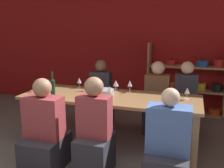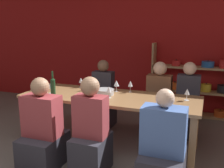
# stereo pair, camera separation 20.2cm
# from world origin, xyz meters

# --- Properties ---
(wall_back_red) EXTENTS (8.80, 0.06, 2.70)m
(wall_back_red) POSITION_xyz_m (0.00, 3.83, 1.35)
(wall_back_red) COLOR #A31919
(wall_back_red) RESTS_ON ground_plane
(shelf_unit) EXTENTS (1.50, 0.30, 1.41)m
(shelf_unit) POSITION_xyz_m (1.14, 3.63, 0.53)
(shelf_unit) COLOR tan
(shelf_unit) RESTS_ON ground_plane
(dining_table) EXTENTS (2.52, 0.88, 0.76)m
(dining_table) POSITION_xyz_m (0.13, 1.78, 0.68)
(dining_table) COLOR olive
(dining_table) RESTS_ON ground_plane
(mixing_bowl) EXTENTS (0.27, 0.27, 0.08)m
(mixing_bowl) POSITION_xyz_m (0.05, 1.82, 0.81)
(mixing_bowl) COLOR #B7BABC
(mixing_bowl) RESTS_ON dining_table
(wine_bottle_green) EXTENTS (0.07, 0.07, 0.36)m
(wine_bottle_green) POSITION_xyz_m (-0.61, 1.50, 0.90)
(wine_bottle_green) COLOR #19381E
(wine_bottle_green) RESTS_ON dining_table
(wine_glass_white_a) EXTENTS (0.08, 0.08, 0.16)m
(wine_glass_white_a) POSITION_xyz_m (-0.72, 1.60, 0.88)
(wine_glass_white_a) COLOR white
(wine_glass_white_a) RESTS_ON dining_table
(wine_glass_red_a) EXTENTS (0.08, 0.08, 0.17)m
(wine_glass_red_a) POSITION_xyz_m (0.14, 2.06, 0.89)
(wine_glass_red_a) COLOR white
(wine_glass_red_a) RESTS_ON dining_table
(wine_glass_empty_a) EXTENTS (0.07, 0.07, 0.16)m
(wine_glass_empty_a) POSITION_xyz_m (-0.17, 1.68, 0.88)
(wine_glass_empty_a) COLOR white
(wine_glass_empty_a) RESTS_ON dining_table
(wine_glass_empty_b) EXTENTS (0.07, 0.07, 0.17)m
(wine_glass_empty_b) POSITION_xyz_m (-0.83, 1.61, 0.89)
(wine_glass_empty_b) COLOR white
(wine_glass_empty_b) RESTS_ON dining_table
(wine_glass_red_b) EXTENTS (0.07, 0.07, 0.16)m
(wine_glass_red_b) POSITION_xyz_m (1.18, 1.92, 0.88)
(wine_glass_red_b) COLOR white
(wine_glass_red_b) RESTS_ON dining_table
(wine_glass_empty_c) EXTENTS (0.07, 0.07, 0.17)m
(wine_glass_empty_c) POSITION_xyz_m (0.16, 1.68, 0.88)
(wine_glass_empty_c) COLOR white
(wine_glass_empty_c) RESTS_ON dining_table
(wine_glass_red_c) EXTENTS (0.07, 0.07, 0.17)m
(wine_glass_red_c) POSITION_xyz_m (0.35, 2.09, 0.89)
(wine_glass_red_c) COLOR white
(wine_glass_red_c) RESTS_ON dining_table
(wine_glass_white_b) EXTENTS (0.07, 0.07, 0.15)m
(wine_glass_white_b) POSITION_xyz_m (-1.02, 1.71, 0.88)
(wine_glass_white_b) COLOR white
(wine_glass_white_b) RESTS_ON dining_table
(wine_glass_red_d) EXTENTS (0.07, 0.07, 0.16)m
(wine_glass_red_d) POSITION_xyz_m (-0.49, 2.11, 0.87)
(wine_glass_red_d) COLOR white
(wine_glass_red_d) RESTS_ON dining_table
(wine_glass_red_e) EXTENTS (0.07, 0.07, 0.17)m
(wine_glass_red_e) POSITION_xyz_m (-0.30, 1.97, 0.88)
(wine_glass_red_e) COLOR white
(wine_glass_red_e) RESTS_ON dining_table
(person_near_a) EXTENTS (0.38, 0.48, 1.18)m
(person_near_a) POSITION_xyz_m (0.18, 1.04, 0.44)
(person_near_a) COLOR #2D2D38
(person_near_a) RESTS_ON ground_plane
(person_far_a) EXTENTS (0.35, 0.44, 1.17)m
(person_far_a) POSITION_xyz_m (-0.26, 2.50, 0.44)
(person_far_a) COLOR #2D2D38
(person_far_a) RESTS_ON ground_plane
(person_near_b) EXTENTS (0.46, 0.57, 1.14)m
(person_near_b) POSITION_xyz_m (-0.44, 0.97, 0.41)
(person_near_b) COLOR #2D2D38
(person_near_b) RESTS_ON ground_plane
(person_far_b) EXTENTS (0.35, 0.43, 1.20)m
(person_far_b) POSITION_xyz_m (1.15, 2.56, 0.45)
(person_far_b) COLOR #2D2D38
(person_far_b) RESTS_ON ground_plane
(person_near_c) EXTENTS (0.46, 0.57, 1.12)m
(person_near_c) POSITION_xyz_m (1.03, 1.01, 0.40)
(person_near_c) COLOR #2D2D38
(person_near_c) RESTS_ON ground_plane
(person_far_c) EXTENTS (0.39, 0.49, 1.18)m
(person_far_c) POSITION_xyz_m (0.70, 2.55, 0.44)
(person_far_c) COLOR #2D2D38
(person_far_c) RESTS_ON ground_plane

